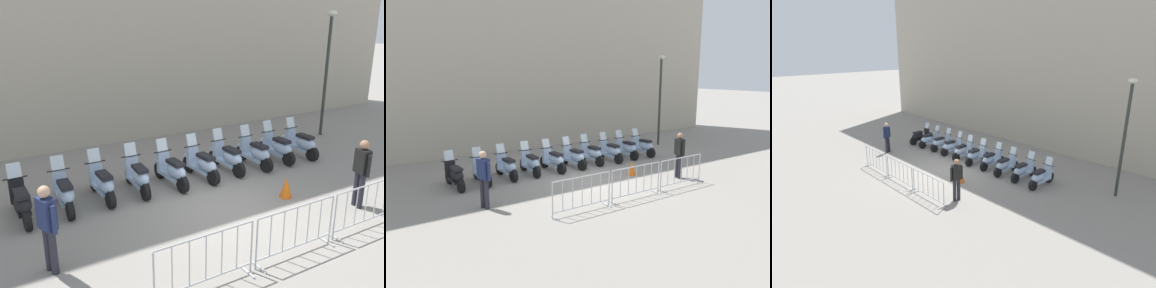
{
  "view_description": "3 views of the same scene",
  "coord_description": "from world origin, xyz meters",
  "views": [
    {
      "loc": [
        -5.6,
        -7.33,
        4.55
      ],
      "look_at": [
        0.43,
        2.13,
        1.0
      ],
      "focal_mm": 37.92,
      "sensor_mm": 36.0,
      "label": 1
    },
    {
      "loc": [
        -8.4,
        -10.63,
        4.04
      ],
      "look_at": [
        0.73,
        1.73,
        0.99
      ],
      "focal_mm": 35.48,
      "sensor_mm": 36.0,
      "label": 2
    },
    {
      "loc": [
        11.11,
        -9.66,
        5.87
      ],
      "look_at": [
        0.29,
        1.16,
        1.14
      ],
      "focal_mm": 29.76,
      "sensor_mm": 36.0,
      "label": 3
    }
  ],
  "objects": [
    {
      "name": "officer_near_row_end",
      "position": [
        -4.29,
        -0.46,
        0.98
      ],
      "size": [
        0.31,
        0.53,
        1.73
      ],
      "color": "#23232D",
      "rests_on": "ground"
    },
    {
      "name": "motorcycle_2",
      "position": [
        -2.38,
        1.97,
        0.45
      ],
      "size": [
        0.56,
        1.72,
        1.24
      ],
      "color": "black",
      "rests_on": "ground"
    },
    {
      "name": "motorcycle_1",
      "position": [
        -3.37,
        1.92,
        0.45
      ],
      "size": [
        0.56,
        1.73,
        1.24
      ],
      "color": "black",
      "rests_on": "ground"
    },
    {
      "name": "motorcycle_3",
      "position": [
        -1.41,
        1.93,
        0.45
      ],
      "size": [
        0.57,
        1.73,
        1.24
      ],
      "color": "black",
      "rests_on": "ground"
    },
    {
      "name": "motorcycle_6",
      "position": [
        1.54,
        1.83,
        0.45
      ],
      "size": [
        0.56,
        1.72,
        1.24
      ],
      "color": "black",
      "rests_on": "ground"
    },
    {
      "name": "barrier_segment_0",
      "position": [
        -2.18,
        -2.41,
        0.52
      ],
      "size": [
        2.0,
        0.51,
        1.07
      ],
      "color": "#B2B5B7",
      "rests_on": "ground"
    },
    {
      "name": "barrier_segment_2",
      "position": [
        1.99,
        -2.56,
        0.52
      ],
      "size": [
        2.0,
        0.51,
        1.07
      ],
      "color": "#B2B5B7",
      "rests_on": "ground"
    },
    {
      "name": "barrier_segment_1",
      "position": [
        -0.09,
        -2.48,
        0.52
      ],
      "size": [
        2.0,
        0.51,
        1.07
      ],
      "color": "#B2B5B7",
      "rests_on": "ground"
    },
    {
      "name": "motorcycle_5",
      "position": [
        0.56,
        1.78,
        0.45
      ],
      "size": [
        0.56,
        1.72,
        1.24
      ],
      "color": "black",
      "rests_on": "ground"
    },
    {
      "name": "motorcycle_8",
      "position": [
        3.5,
        1.74,
        0.45
      ],
      "size": [
        0.56,
        1.72,
        1.24
      ],
      "color": "black",
      "rests_on": "ground"
    },
    {
      "name": "street_lamp",
      "position": [
        7.15,
        3.07,
        2.95
      ],
      "size": [
        0.36,
        0.36,
        4.76
      ],
      "color": "#2D332D",
      "rests_on": "ground"
    },
    {
      "name": "motorcycle_0",
      "position": [
        -4.35,
        1.93,
        0.45
      ],
      "size": [
        0.56,
        1.72,
        1.24
      ],
      "color": "black",
      "rests_on": "ground"
    },
    {
      "name": "motorcycle_9",
      "position": [
        4.49,
        1.66,
        0.45
      ],
      "size": [
        0.56,
        1.72,
        1.24
      ],
      "color": "black",
      "rests_on": "ground"
    },
    {
      "name": "motorcycle_4",
      "position": [
        -0.42,
        1.81,
        0.45
      ],
      "size": [
        0.56,
        1.72,
        1.24
      ],
      "color": "black",
      "rests_on": "ground"
    },
    {
      "name": "motorcycle_7",
      "position": [
        2.52,
        1.71,
        0.45
      ],
      "size": [
        0.56,
        1.72,
        1.24
      ],
      "color": "black",
      "rests_on": "ground"
    },
    {
      "name": "ground_plane",
      "position": [
        0.0,
        0.0,
        0.0
      ],
      "size": [
        120.0,
        120.0,
        0.0
      ],
      "primitive_type": "plane",
      "color": "gray"
    },
    {
      "name": "traffic_cone",
      "position": [
        1.72,
        -0.44,
        0.28
      ],
      "size": [
        0.32,
        0.32,
        0.55
      ],
      "primitive_type": "cone",
      "color": "orange",
      "rests_on": "ground"
    },
    {
      "name": "officer_mid_plaza",
      "position": [
        2.83,
        -1.79,
        0.98
      ],
      "size": [
        0.31,
        0.53,
        1.73
      ],
      "color": "#23232D",
      "rests_on": "ground"
    }
  ]
}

